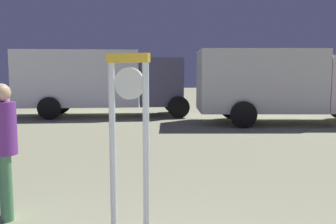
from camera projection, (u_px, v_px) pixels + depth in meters
The scene contains 4 objects.
standing_clock at pixel (129, 130), 3.95m from camera, with size 0.49×0.20×2.11m.
person_near_clock at pixel (4, 144), 4.65m from camera, with size 0.34×0.34×1.77m.
box_truck_near at pixel (279, 82), 13.34m from camera, with size 6.47×3.00×2.68m.
box_truck_far at pixel (98, 80), 15.44m from camera, with size 7.38×3.41×2.77m.
Camera 1 is at (0.32, -1.63, 1.93)m, focal length 38.71 mm.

